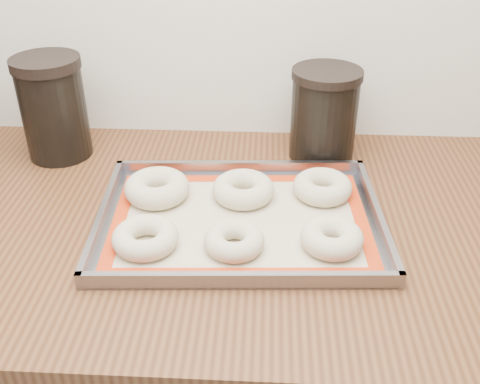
# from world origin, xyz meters

# --- Properties ---
(countertop) EXTENTS (3.06, 0.68, 0.04)m
(countertop) POSITION_xyz_m (0.00, 1.68, 0.88)
(countertop) COLOR brown
(countertop) RESTS_ON cabinet
(baking_tray) EXTENTS (0.48, 0.35, 0.03)m
(baking_tray) POSITION_xyz_m (0.21, 1.66, 0.91)
(baking_tray) COLOR gray
(baking_tray) RESTS_ON countertop
(baking_mat) EXTENTS (0.44, 0.31, 0.00)m
(baking_mat) POSITION_xyz_m (0.21, 1.66, 0.90)
(baking_mat) COLOR #C6B793
(baking_mat) RESTS_ON baking_tray
(bagel_front_left) EXTENTS (0.12, 0.12, 0.03)m
(bagel_front_left) POSITION_xyz_m (0.07, 1.58, 0.92)
(bagel_front_left) COLOR beige
(bagel_front_left) RESTS_ON baking_mat
(bagel_front_mid) EXTENTS (0.12, 0.12, 0.03)m
(bagel_front_mid) POSITION_xyz_m (0.21, 1.58, 0.92)
(bagel_front_mid) COLOR beige
(bagel_front_mid) RESTS_ON baking_mat
(bagel_front_right) EXTENTS (0.11, 0.11, 0.04)m
(bagel_front_right) POSITION_xyz_m (0.36, 1.59, 0.92)
(bagel_front_right) COLOR beige
(bagel_front_right) RESTS_ON baking_mat
(bagel_back_left) EXTENTS (0.13, 0.13, 0.04)m
(bagel_back_left) POSITION_xyz_m (0.07, 1.72, 0.92)
(bagel_back_left) COLOR beige
(bagel_back_left) RESTS_ON baking_mat
(bagel_back_mid) EXTENTS (0.14, 0.14, 0.04)m
(bagel_back_mid) POSITION_xyz_m (0.22, 1.72, 0.92)
(bagel_back_mid) COLOR beige
(bagel_back_mid) RESTS_ON baking_mat
(bagel_back_right) EXTENTS (0.14, 0.14, 0.04)m
(bagel_back_right) POSITION_xyz_m (0.35, 1.74, 0.92)
(bagel_back_right) COLOR beige
(bagel_back_right) RESTS_ON baking_mat
(canister_mid) EXTENTS (0.13, 0.13, 0.20)m
(canister_mid) POSITION_xyz_m (-0.16, 1.88, 1.00)
(canister_mid) COLOR black
(canister_mid) RESTS_ON countertop
(canister_right) EXTENTS (0.13, 0.13, 0.18)m
(canister_right) POSITION_xyz_m (0.36, 1.90, 0.99)
(canister_right) COLOR black
(canister_right) RESTS_ON countertop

